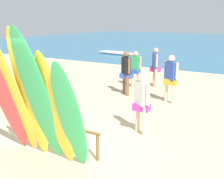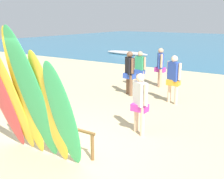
% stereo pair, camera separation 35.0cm
% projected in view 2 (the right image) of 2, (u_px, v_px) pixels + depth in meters
% --- Properties ---
extents(ground, '(60.00, 60.00, 0.00)m').
position_uv_depth(ground, '(218.00, 65.00, 17.60)').
color(ground, '#D3BC8C').
extents(surfboard_rack, '(2.06, 0.07, 0.61)m').
position_uv_depth(surfboard_rack, '(57.00, 129.00, 6.22)').
color(surfboard_rack, brown).
rests_on(surfboard_rack, ground).
extents(surfboard_red_0, '(0.57, 0.95, 2.59)m').
position_uv_depth(surfboard_red_0, '(1.00, 94.00, 5.84)').
color(surfboard_red_0, '#D13D42').
rests_on(surfboard_red_0, ground).
extents(surfboard_yellow_1, '(0.64, 0.99, 2.64)m').
position_uv_depth(surfboard_yellow_1, '(10.00, 95.00, 5.72)').
color(surfboard_yellow_1, yellow).
rests_on(surfboard_yellow_1, ground).
extents(surfboard_yellow_2, '(0.52, 0.81, 2.71)m').
position_uv_depth(surfboard_yellow_2, '(25.00, 95.00, 5.54)').
color(surfboard_yellow_2, yellow).
rests_on(surfboard_yellow_2, ground).
extents(surfboard_green_3, '(0.63, 1.07, 2.73)m').
position_uv_depth(surfboard_green_3, '(33.00, 98.00, 5.29)').
color(surfboard_green_3, '#38B266').
rests_on(surfboard_green_3, ground).
extents(surfboard_yellow_4, '(0.60, 0.78, 2.32)m').
position_uv_depth(surfboard_yellow_4, '(49.00, 110.00, 5.27)').
color(surfboard_yellow_4, yellow).
rests_on(surfboard_yellow_4, ground).
extents(surfboard_green_5, '(0.59, 0.85, 2.18)m').
position_uv_depth(surfboard_green_5, '(64.00, 117.00, 5.09)').
color(surfboard_green_5, '#38B266').
rests_on(surfboard_green_5, ground).
extents(beachgoer_midbeach, '(0.51, 0.37, 1.54)m').
position_uv_depth(beachgoer_midbeach, '(140.00, 100.00, 6.92)').
color(beachgoer_midbeach, beige).
rests_on(beachgoer_midbeach, ground).
extents(beachgoer_strolling, '(0.58, 0.36, 1.63)m').
position_uv_depth(beachgoer_strolling, '(174.00, 76.00, 9.46)').
color(beachgoer_strolling, beige).
rests_on(beachgoer_strolling, ground).
extents(beachgoer_near_rack, '(0.51, 0.42, 1.64)m').
position_uv_depth(beachgoer_near_rack, '(130.00, 70.00, 10.51)').
color(beachgoer_near_rack, brown).
rests_on(beachgoer_near_rack, ground).
extents(beachgoer_by_water, '(0.56, 0.26, 1.51)m').
position_uv_depth(beachgoer_by_water, '(140.00, 67.00, 11.67)').
color(beachgoer_by_water, tan).
rests_on(beachgoer_by_water, ground).
extents(beachgoer_photographing, '(0.42, 0.53, 1.62)m').
position_uv_depth(beachgoer_photographing, '(160.00, 65.00, 11.84)').
color(beachgoer_photographing, tan).
rests_on(beachgoer_photographing, ground).
extents(beach_chair_red, '(0.66, 0.82, 0.81)m').
position_uv_depth(beach_chair_red, '(40.00, 96.00, 9.01)').
color(beach_chair_red, '#B7B7BC').
rests_on(beach_chair_red, ground).
extents(distant_boat, '(3.96, 1.01, 0.31)m').
position_uv_depth(distant_boat, '(127.00, 53.00, 22.34)').
color(distant_boat, silver).
rests_on(distant_boat, ground).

